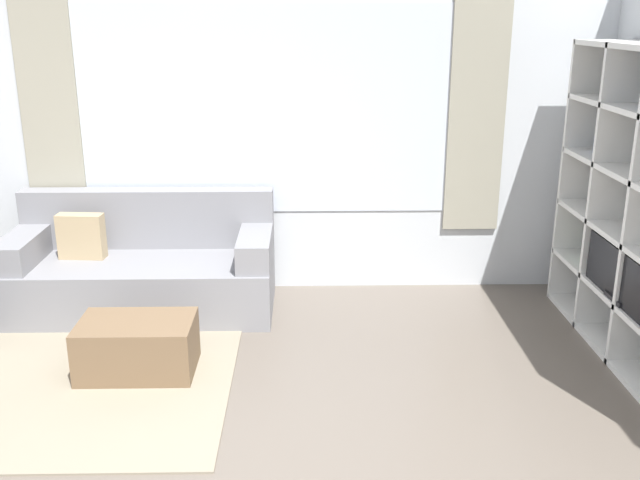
{
  "coord_description": "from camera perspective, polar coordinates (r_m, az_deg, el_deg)",
  "views": [
    {
      "loc": [
        0.31,
        -2.42,
        2.16
      ],
      "look_at": [
        0.4,
        1.73,
        0.85
      ],
      "focal_mm": 40.0,
      "sensor_mm": 36.0,
      "label": 1
    }
  ],
  "objects": [
    {
      "name": "ottoman",
      "position": [
        4.65,
        -14.39,
        -8.3
      ],
      "size": [
        0.71,
        0.46,
        0.35
      ],
      "color": "brown",
      "rests_on": "ground_plane"
    },
    {
      "name": "couch_main",
      "position": [
        5.59,
        -13.95,
        -2.27
      ],
      "size": [
        1.96,
        0.84,
        0.87
      ],
      "color": "gray",
      "rests_on": "ground_plane"
    },
    {
      "name": "wall_back",
      "position": [
        5.65,
        -4.4,
        9.34
      ],
      "size": [
        6.56,
        0.11,
        2.7
      ],
      "color": "silver",
      "rests_on": "ground_plane"
    },
    {
      "name": "area_rug",
      "position": [
        4.94,
        -21.18,
        -9.61
      ],
      "size": [
        2.42,
        2.2,
        0.01
      ],
      "primitive_type": "cube",
      "color": "gray",
      "rests_on": "ground_plane"
    }
  ]
}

